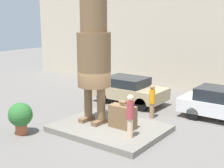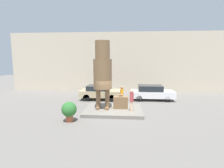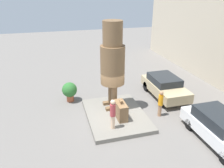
% 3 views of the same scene
% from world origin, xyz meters
% --- Properties ---
extents(ground_plane, '(60.00, 60.00, 0.00)m').
position_xyz_m(ground_plane, '(0.00, 0.00, 0.00)').
color(ground_plane, slate).
extents(pedestal, '(4.49, 3.39, 0.24)m').
position_xyz_m(pedestal, '(0.00, 0.00, 0.12)').
color(pedestal, slate).
rests_on(pedestal, ground_plane).
extents(building_backdrop, '(28.00, 0.60, 7.46)m').
position_xyz_m(building_backdrop, '(0.00, 9.01, 3.73)').
color(building_backdrop, beige).
rests_on(building_backdrop, ground_plane).
extents(statue_figure, '(1.43, 1.43, 5.28)m').
position_xyz_m(statue_figure, '(-0.85, 0.04, 3.33)').
color(statue_figure, brown).
rests_on(statue_figure, pedestal).
extents(giant_suitcase, '(1.14, 0.51, 1.17)m').
position_xyz_m(giant_suitcase, '(0.56, 0.13, 0.73)').
color(giant_suitcase, brown).
rests_on(giant_suitcase, pedestal).
extents(tourist, '(0.29, 0.29, 1.70)m').
position_xyz_m(tourist, '(1.40, -0.58, 1.17)').
color(tourist, beige).
rests_on(tourist, pedestal).
extents(parked_car_tan, '(4.06, 1.90, 1.48)m').
position_xyz_m(parked_car_tan, '(-1.71, 4.09, 0.80)').
color(parked_car_tan, tan).
rests_on(parked_car_tan, ground_plane).
extents(parked_car_white, '(4.34, 1.79, 1.51)m').
position_xyz_m(parked_car_white, '(3.56, 4.31, 0.79)').
color(parked_car_white, silver).
rests_on(parked_car_white, ground_plane).
extents(planter_pot, '(1.00, 1.00, 1.35)m').
position_xyz_m(planter_pot, '(-2.78, -2.42, 0.79)').
color(planter_pot, '#AD5638').
rests_on(planter_pot, ground_plane).
extents(worker_hivis, '(0.28, 0.28, 1.65)m').
position_xyz_m(worker_hivis, '(0.60, 2.58, 0.91)').
color(worker_hivis, '#A87A56').
rests_on(worker_hivis, ground_plane).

